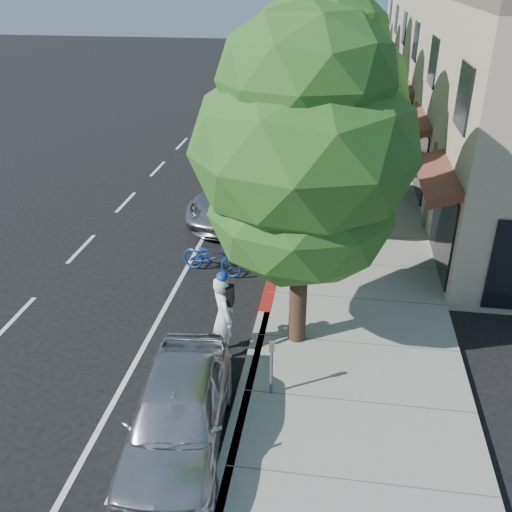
% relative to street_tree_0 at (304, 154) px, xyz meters
% --- Properties ---
extents(ground, '(120.00, 120.00, 0.00)m').
position_rel_street_tree_0_xyz_m(ground, '(-0.90, 2.00, -4.57)').
color(ground, black).
rests_on(ground, ground).
extents(sidewalk, '(4.60, 56.00, 0.15)m').
position_rel_street_tree_0_xyz_m(sidewalk, '(1.40, 10.00, -4.49)').
color(sidewalk, gray).
rests_on(sidewalk, ground).
extents(curb, '(0.30, 56.00, 0.15)m').
position_rel_street_tree_0_xyz_m(curb, '(-0.90, 10.00, -4.49)').
color(curb, '#9E998E').
rests_on(curb, ground).
extents(curb_red_segment, '(0.32, 4.00, 0.15)m').
position_rel_street_tree_0_xyz_m(curb_red_segment, '(-0.90, 3.00, -4.49)').
color(curb_red_segment, maroon).
rests_on(curb_red_segment, ground).
extents(storefront_building, '(10.00, 36.00, 7.00)m').
position_rel_street_tree_0_xyz_m(storefront_building, '(8.70, 20.00, -1.07)').
color(storefront_building, '#BDB091').
rests_on(storefront_building, ground).
extents(street_tree_0, '(4.65, 4.65, 7.44)m').
position_rel_street_tree_0_xyz_m(street_tree_0, '(0.00, 0.00, 0.00)').
color(street_tree_0, black).
rests_on(street_tree_0, ground).
extents(street_tree_1, '(5.25, 5.25, 7.61)m').
position_rel_street_tree_0_xyz_m(street_tree_1, '(-0.00, 6.00, -0.00)').
color(street_tree_1, black).
rests_on(street_tree_1, ground).
extents(street_tree_2, '(4.77, 4.77, 7.54)m').
position_rel_street_tree_0_xyz_m(street_tree_2, '(-0.00, 12.00, 0.05)').
color(street_tree_2, black).
rests_on(street_tree_2, ground).
extents(street_tree_3, '(4.73, 4.73, 8.31)m').
position_rel_street_tree_0_xyz_m(street_tree_3, '(-0.00, 18.00, 0.64)').
color(street_tree_3, black).
rests_on(street_tree_3, ground).
extents(street_tree_4, '(4.79, 4.79, 7.46)m').
position_rel_street_tree_0_xyz_m(street_tree_4, '(-0.00, 24.00, -0.01)').
color(street_tree_4, black).
rests_on(street_tree_4, ground).
extents(street_tree_5, '(4.46, 4.46, 7.10)m').
position_rel_street_tree_0_xyz_m(street_tree_5, '(-0.00, 30.00, -0.21)').
color(street_tree_5, black).
rests_on(street_tree_5, ground).
extents(cyclist, '(0.77, 0.86, 1.97)m').
position_rel_street_tree_0_xyz_m(cyclist, '(-1.60, -0.62, -3.58)').
color(cyclist, white).
rests_on(cyclist, ground).
extents(bicycle, '(2.01, 1.18, 1.00)m').
position_rel_street_tree_0_xyz_m(bicycle, '(-2.70, 3.09, -4.07)').
color(bicycle, '#153A96').
rests_on(bicycle, ground).
extents(silver_suv, '(3.26, 5.95, 1.58)m').
position_rel_street_tree_0_xyz_m(silver_suv, '(-2.62, 7.50, -3.78)').
color(silver_suv, '#A2A2A7').
rests_on(silver_suv, ground).
extents(dark_sedan, '(2.06, 5.20, 1.68)m').
position_rel_street_tree_0_xyz_m(dark_sedan, '(-2.67, 14.98, -3.73)').
color(dark_sedan, '#232628').
rests_on(dark_sedan, ground).
extents(white_pickup, '(2.92, 5.71, 1.58)m').
position_rel_street_tree_0_xyz_m(white_pickup, '(-3.10, 17.42, -3.78)').
color(white_pickup, silver).
rests_on(white_pickup, ground).
extents(dark_suv_far, '(1.99, 4.61, 1.55)m').
position_rel_street_tree_0_xyz_m(dark_suv_far, '(-2.65, 26.63, -3.79)').
color(dark_suv_far, black).
rests_on(dark_suv_far, ground).
extents(near_car_a, '(2.12, 4.43, 1.46)m').
position_rel_street_tree_0_xyz_m(near_car_a, '(-1.86, -3.50, -3.84)').
color(near_car_a, '#B8B8BD').
rests_on(near_car_a, ground).
extents(pedestrian, '(1.06, 1.03, 1.72)m').
position_rel_street_tree_0_xyz_m(pedestrian, '(0.25, 11.81, -3.56)').
color(pedestrian, black).
rests_on(pedestrian, sidewalk).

